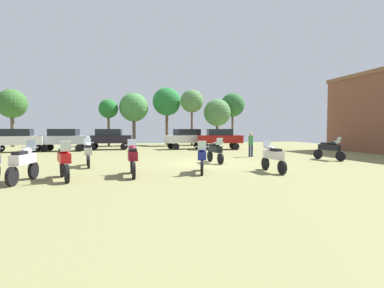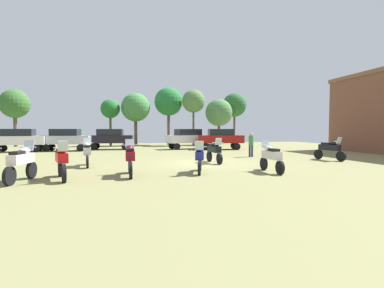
{
  "view_description": "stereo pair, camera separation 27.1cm",
  "coord_description": "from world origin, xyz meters",
  "px_view_note": "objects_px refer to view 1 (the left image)",
  "views": [
    {
      "loc": [
        -4.46,
        -15.76,
        1.93
      ],
      "look_at": [
        0.07,
        3.96,
        0.93
      ],
      "focal_mm": 26.68,
      "sensor_mm": 36.0,
      "label": 1
    },
    {
      "loc": [
        -4.19,
        -15.82,
        1.93
      ],
      "look_at": [
        0.07,
        3.96,
        0.93
      ],
      "focal_mm": 26.68,
      "sensor_mm": 36.0,
      "label": 2
    }
  ],
  "objects_px": {
    "car_4": "(17,139)",
    "tree_5": "(108,109)",
    "motorcycle_6": "(215,151)",
    "motorcycle_5": "(88,153)",
    "tree_2": "(12,104)",
    "person_1": "(251,143)",
    "car_3": "(64,138)",
    "motorcycle_3": "(64,160)",
    "car_5": "(187,137)",
    "tree_6": "(217,113)",
    "motorcycle_4": "(133,158)",
    "car_1": "(109,138)",
    "motorcycle_2": "(24,162)",
    "tree_1": "(192,101)",
    "motorcycle_9": "(329,149)",
    "motorcycle_10": "(202,157)",
    "tree_7": "(134,108)",
    "motorcycle_7": "(273,156)",
    "car_2": "(220,137)",
    "tree_3": "(167,102)",
    "tree_4": "(233,105)"
  },
  "relations": [
    {
      "from": "car_4",
      "to": "car_5",
      "type": "height_order",
      "value": "same"
    },
    {
      "from": "motorcycle_5",
      "to": "tree_1",
      "type": "bearing_deg",
      "value": 53.75
    },
    {
      "from": "car_4",
      "to": "person_1",
      "type": "bearing_deg",
      "value": -119.14
    },
    {
      "from": "car_4",
      "to": "tree_3",
      "type": "relative_size",
      "value": 0.6
    },
    {
      "from": "motorcycle_2",
      "to": "tree_5",
      "type": "xyz_separation_m",
      "value": [
        1.59,
        24.0,
        3.64
      ]
    },
    {
      "from": "tree_6",
      "to": "motorcycle_4",
      "type": "bearing_deg",
      "value": -115.78
    },
    {
      "from": "motorcycle_9",
      "to": "tree_6",
      "type": "height_order",
      "value": "tree_6"
    },
    {
      "from": "car_1",
      "to": "tree_5",
      "type": "distance_m",
      "value": 7.38
    },
    {
      "from": "car_3",
      "to": "motorcycle_3",
      "type": "bearing_deg",
      "value": -163.94
    },
    {
      "from": "motorcycle_3",
      "to": "motorcycle_7",
      "type": "bearing_deg",
      "value": 163.25
    },
    {
      "from": "car_2",
      "to": "tree_4",
      "type": "relative_size",
      "value": 0.66
    },
    {
      "from": "car_5",
      "to": "tree_4",
      "type": "relative_size",
      "value": 0.67
    },
    {
      "from": "motorcycle_6",
      "to": "tree_1",
      "type": "height_order",
      "value": "tree_1"
    },
    {
      "from": "motorcycle_7",
      "to": "motorcycle_9",
      "type": "relative_size",
      "value": 0.96
    },
    {
      "from": "motorcycle_4",
      "to": "car_2",
      "type": "distance_m",
      "value": 16.97
    },
    {
      "from": "motorcycle_5",
      "to": "motorcycle_9",
      "type": "xyz_separation_m",
      "value": [
        14.51,
        -0.03,
        -0.0
      ]
    },
    {
      "from": "motorcycle_3",
      "to": "tree_6",
      "type": "bearing_deg",
      "value": -137.58
    },
    {
      "from": "motorcycle_4",
      "to": "car_4",
      "type": "relative_size",
      "value": 0.51
    },
    {
      "from": "motorcycle_5",
      "to": "tree_2",
      "type": "relative_size",
      "value": 0.33
    },
    {
      "from": "tree_3",
      "to": "tree_5",
      "type": "bearing_deg",
      "value": -173.95
    },
    {
      "from": "person_1",
      "to": "tree_6",
      "type": "height_order",
      "value": "tree_6"
    },
    {
      "from": "motorcycle_10",
      "to": "tree_7",
      "type": "distance_m",
      "value": 23.64
    },
    {
      "from": "motorcycle_2",
      "to": "motorcycle_10",
      "type": "xyz_separation_m",
      "value": [
        6.94,
        0.76,
        -0.03
      ]
    },
    {
      "from": "motorcycle_5",
      "to": "motorcycle_7",
      "type": "xyz_separation_m",
      "value": [
        8.45,
        -3.91,
        -0.02
      ]
    },
    {
      "from": "car_3",
      "to": "tree_7",
      "type": "bearing_deg",
      "value": -34.76
    },
    {
      "from": "car_5",
      "to": "tree_5",
      "type": "bearing_deg",
      "value": 34.55
    },
    {
      "from": "motorcycle_7",
      "to": "motorcycle_5",
      "type": "bearing_deg",
      "value": 154.89
    },
    {
      "from": "motorcycle_2",
      "to": "motorcycle_9",
      "type": "bearing_deg",
      "value": 23.69
    },
    {
      "from": "car_3",
      "to": "tree_7",
      "type": "distance_m",
      "value": 10.62
    },
    {
      "from": "motorcycle_2",
      "to": "tree_3",
      "type": "bearing_deg",
      "value": 79.91
    },
    {
      "from": "motorcycle_2",
      "to": "person_1",
      "type": "relative_size",
      "value": 1.25
    },
    {
      "from": "car_4",
      "to": "tree_5",
      "type": "height_order",
      "value": "tree_5"
    },
    {
      "from": "motorcycle_9",
      "to": "car_1",
      "type": "distance_m",
      "value": 19.4
    },
    {
      "from": "motorcycle_6",
      "to": "car_3",
      "type": "relative_size",
      "value": 0.47
    },
    {
      "from": "motorcycle_10",
      "to": "motorcycle_9",
      "type": "bearing_deg",
      "value": -144.69
    },
    {
      "from": "car_2",
      "to": "car_3",
      "type": "bearing_deg",
      "value": 93.78
    },
    {
      "from": "car_3",
      "to": "tree_2",
      "type": "xyz_separation_m",
      "value": [
        -7.01,
        8.16,
        3.64
      ]
    },
    {
      "from": "motorcycle_10",
      "to": "car_4",
      "type": "height_order",
      "value": "car_4"
    },
    {
      "from": "motorcycle_5",
      "to": "car_4",
      "type": "xyz_separation_m",
      "value": [
        -7.24,
        11.59,
        0.45
      ]
    },
    {
      "from": "car_4",
      "to": "tree_7",
      "type": "bearing_deg",
      "value": -54.73
    },
    {
      "from": "motorcycle_6",
      "to": "tree_3",
      "type": "bearing_deg",
      "value": -96.87
    },
    {
      "from": "car_4",
      "to": "tree_6",
      "type": "relative_size",
      "value": 0.75
    },
    {
      "from": "tree_2",
      "to": "motorcycle_6",
      "type": "bearing_deg",
      "value": -48.99
    },
    {
      "from": "car_2",
      "to": "tree_6",
      "type": "distance_m",
      "value": 9.41
    },
    {
      "from": "motorcycle_5",
      "to": "person_1",
      "type": "distance_m",
      "value": 11.03
    },
    {
      "from": "motorcycle_2",
      "to": "motorcycle_3",
      "type": "height_order",
      "value": "motorcycle_3"
    },
    {
      "from": "motorcycle_6",
      "to": "person_1",
      "type": "distance_m",
      "value": 4.75
    },
    {
      "from": "motorcycle_4",
      "to": "motorcycle_6",
      "type": "xyz_separation_m",
      "value": [
        4.75,
        3.65,
        -0.03
      ]
    },
    {
      "from": "motorcycle_6",
      "to": "car_4",
      "type": "height_order",
      "value": "car_4"
    },
    {
      "from": "motorcycle_10",
      "to": "tree_6",
      "type": "relative_size",
      "value": 0.35
    }
  ]
}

